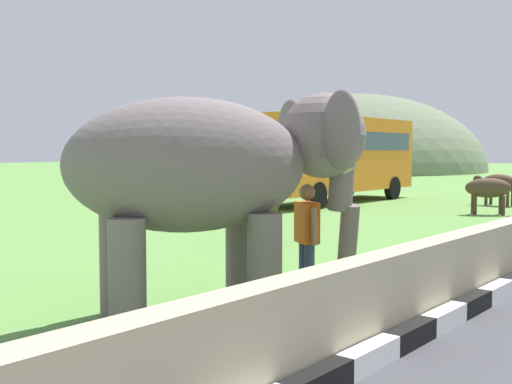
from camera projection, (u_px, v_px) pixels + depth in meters
The scene contains 8 objects.
barrier_parapet at pixel (296, 331), 5.57m from camera, with size 28.00×0.36×1.00m, color tan.
elephant at pixel (217, 168), 7.91m from camera, with size 3.95×3.46×2.91m.
person_handler at pixel (307, 235), 8.80m from camera, with size 0.43×0.59×1.66m.
bus_orange at pixel (334, 152), 25.63m from camera, with size 9.51×2.69×3.50m.
cow_near at pixel (264, 206), 14.27m from camera, with size 1.48×1.76×1.23m.
cow_mid at pixel (490, 189), 20.69m from camera, with size 1.36×1.82×1.23m.
cow_far at pixel (498, 183), 24.14m from camera, with size 0.88×1.93×1.23m.
hill_east at pixel (358, 171), 65.67m from camera, with size 31.47×25.17×16.17m.
Camera 1 is at (-2.44, 0.40, 2.12)m, focal length 43.51 mm.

